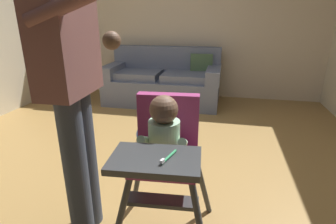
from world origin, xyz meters
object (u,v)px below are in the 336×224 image
(adult_standing, at_px, (72,84))
(toy_ball, at_px, (146,135))
(toy_ball_second, at_px, (72,119))
(side_table, at_px, (69,79))
(high_chair, at_px, (165,145))
(sippy_cup, at_px, (69,68))
(couch, at_px, (164,82))

(adult_standing, height_order, toy_ball, adult_standing)
(toy_ball_second, bearing_deg, toy_ball, -14.50)
(toy_ball, xyz_separation_m, side_table, (-1.61, 1.19, 0.27))
(high_chair, height_order, sippy_cup, high_chair)
(side_table, bearing_deg, toy_ball_second, -58.81)
(side_table, relative_size, sippy_cup, 5.20)
(high_chair, height_order, toy_ball_second, high_chair)
(toy_ball_second, bearing_deg, couch, 54.78)
(couch, height_order, adult_standing, adult_standing)
(high_chair, distance_m, toy_ball_second, 2.24)
(couch, xyz_separation_m, sippy_cup, (-1.43, -0.36, 0.24))
(adult_standing, bearing_deg, high_chair, -0.39)
(adult_standing, height_order, sippy_cup, adult_standing)
(toy_ball, height_order, side_table, side_table)
(adult_standing, relative_size, side_table, 3.28)
(high_chair, relative_size, side_table, 1.82)
(toy_ball, height_order, toy_ball_second, toy_ball)
(high_chair, relative_size, toy_ball, 4.41)
(sippy_cup, bearing_deg, toy_ball, -36.79)
(adult_standing, xyz_separation_m, toy_ball, (0.02, 1.26, -0.86))
(high_chair, bearing_deg, toy_ball, -163.01)
(couch, xyz_separation_m, side_table, (-1.46, -0.36, 0.05))
(side_table, distance_m, sippy_cup, 0.19)
(high_chair, xyz_separation_m, toy_ball, (-0.49, 1.25, -0.54))
(high_chair, xyz_separation_m, sippy_cup, (-2.08, 2.44, -0.08))
(high_chair, relative_size, toy_ball_second, 4.50)
(couch, bearing_deg, high_chair, 12.99)
(toy_ball_second, bearing_deg, side_table, 121.19)
(toy_ball, distance_m, side_table, 2.02)
(couch, height_order, sippy_cup, couch)
(sippy_cup, bearing_deg, side_table, -180.00)
(couch, bearing_deg, sippy_cup, -75.76)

